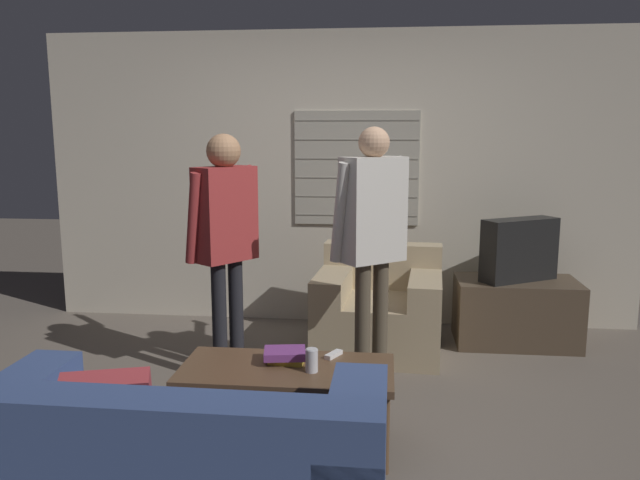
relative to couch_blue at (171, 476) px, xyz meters
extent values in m
plane|color=#665B51|center=(0.44, 1.17, -0.30)|extent=(16.00, 16.00, 0.00)
cube|color=beige|center=(0.44, 3.20, 0.97)|extent=(5.20, 0.06, 2.55)
cube|color=#A8A393|center=(0.60, 3.16, 1.07)|extent=(1.08, 0.02, 0.98)
cube|color=gray|center=(0.60, 3.15, 0.66)|extent=(1.06, 0.00, 0.01)
cube|color=gray|center=(0.60, 3.15, 0.83)|extent=(1.06, 0.00, 0.01)
cube|color=gray|center=(0.60, 3.15, 0.99)|extent=(1.06, 0.00, 0.01)
cube|color=gray|center=(0.60, 3.15, 1.16)|extent=(1.06, 0.00, 0.01)
cube|color=gray|center=(0.60, 3.15, 1.32)|extent=(1.06, 0.00, 0.01)
cube|color=gray|center=(0.60, 3.15, 1.49)|extent=(1.06, 0.00, 0.01)
cube|color=#384C7F|center=(0.00, -0.31, 0.31)|extent=(1.74, 0.22, 0.35)
cube|color=#384C7F|center=(-0.74, 0.06, 0.23)|extent=(0.25, 0.92, 0.20)
cube|color=#384C7F|center=(0.75, 0.04, 0.23)|extent=(0.25, 0.92, 0.20)
cube|color=#9E3338|center=(-0.30, 0.10, 0.23)|extent=(0.41, 0.31, 0.37)
cube|color=tan|center=(0.81, 2.42, -0.09)|extent=(1.01, 0.92, 0.43)
cube|color=tan|center=(0.84, 2.74, 0.31)|extent=(0.96, 0.27, 0.37)
cube|color=tan|center=(1.17, 2.39, 0.22)|extent=(0.30, 0.87, 0.19)
cube|color=tan|center=(0.46, 2.44, 0.22)|extent=(0.30, 0.87, 0.19)
cube|color=brown|center=(0.34, 0.86, 0.13)|extent=(1.14, 0.53, 0.04)
cylinder|color=brown|center=(-0.19, 1.09, -0.10)|extent=(0.04, 0.04, 0.41)
cylinder|color=brown|center=(0.87, 1.09, -0.10)|extent=(0.04, 0.04, 0.41)
cylinder|color=brown|center=(-0.19, 0.63, -0.10)|extent=(0.04, 0.04, 0.41)
cylinder|color=brown|center=(0.87, 0.63, -0.10)|extent=(0.04, 0.04, 0.41)
cube|color=#4C3D2D|center=(1.91, 2.71, -0.04)|extent=(0.95, 0.55, 0.52)
cube|color=black|center=(1.91, 2.71, 0.47)|extent=(0.65, 0.50, 0.50)
cube|color=#3D4738|center=(1.86, 2.80, 0.47)|extent=(0.47, 0.29, 0.41)
cylinder|color=black|center=(-0.25, 1.70, 0.12)|extent=(0.10, 0.10, 0.84)
cylinder|color=black|center=(-0.16, 1.81, 0.12)|extent=(0.10, 0.10, 0.84)
cube|color=maroon|center=(-0.21, 1.76, 0.85)|extent=(0.41, 0.45, 0.63)
sphere|color=#A87A56|center=(-0.21, 1.76, 1.27)|extent=(0.23, 0.23, 0.23)
cylinder|color=maroon|center=(-0.38, 1.60, 0.84)|extent=(0.17, 0.15, 0.60)
cylinder|color=maroon|center=(-0.31, 2.11, 1.06)|extent=(0.52, 0.41, 0.21)
cube|color=white|center=(-0.54, 2.28, 0.99)|extent=(0.07, 0.06, 0.13)
cylinder|color=#4C4233|center=(0.72, 1.59, 0.14)|extent=(0.10, 0.10, 0.88)
cylinder|color=#4C4233|center=(0.83, 1.68, 0.14)|extent=(0.10, 0.10, 0.88)
cube|color=beige|center=(0.78, 1.63, 0.91)|extent=(0.44, 0.41, 0.66)
sphere|color=tan|center=(0.78, 1.63, 1.32)|extent=(0.19, 0.19, 0.19)
cylinder|color=beige|center=(0.57, 1.53, 0.90)|extent=(0.16, 0.17, 0.63)
cylinder|color=beige|center=(0.77, 2.00, 1.08)|extent=(0.43, 0.52, 0.31)
cube|color=black|center=(0.59, 2.22, 0.96)|extent=(0.08, 0.08, 0.13)
cube|color=gold|center=(0.33, 0.93, 0.16)|extent=(0.20, 0.14, 0.03)
cube|color=#75387F|center=(0.32, 0.93, 0.20)|extent=(0.25, 0.20, 0.04)
cylinder|color=silver|center=(0.48, 0.81, 0.21)|extent=(0.07, 0.07, 0.12)
cylinder|color=silver|center=(0.48, 0.81, 0.27)|extent=(0.06, 0.06, 0.00)
cube|color=white|center=(0.58, 1.04, 0.16)|extent=(0.10, 0.13, 0.02)
camera|label=1|loc=(0.85, -2.27, 1.39)|focal=35.00mm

